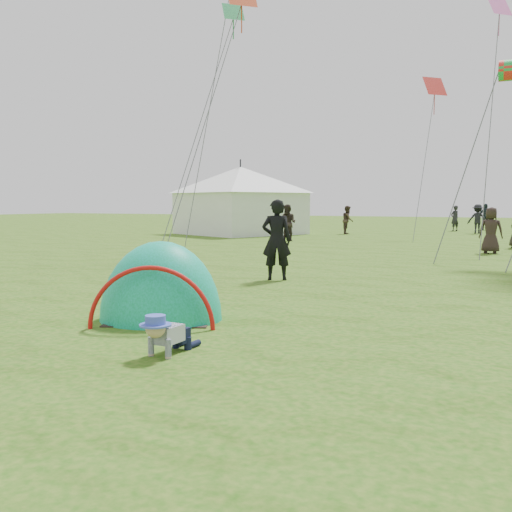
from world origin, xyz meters
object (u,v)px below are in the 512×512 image
at_px(crawling_toddler, 166,333).
at_px(event_marquee, 240,198).
at_px(popup_tent, 161,319).
at_px(standing_adult, 277,240).

xyz_separation_m(crawling_toddler, event_marquee, (-11.61, 24.18, 1.85)).
bearing_deg(event_marquee, popup_tent, -41.53).
bearing_deg(standing_adult, crawling_toddler, 80.08).
distance_m(popup_tent, standing_adult, 5.16).
bearing_deg(crawling_toddler, standing_adult, 104.93).
bearing_deg(crawling_toddler, event_marquee, 117.77).
relative_size(crawling_toddler, popup_tent, 0.28).
xyz_separation_m(popup_tent, event_marquee, (-10.32, 22.47, 2.11)).
bearing_deg(event_marquee, crawling_toddler, -40.56).
xyz_separation_m(standing_adult, event_marquee, (-10.07, 17.41, 1.15)).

